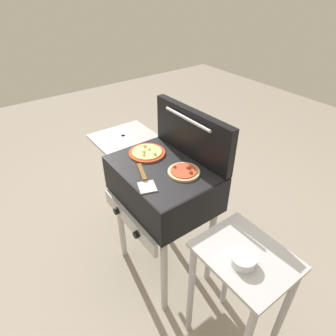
{
  "coord_description": "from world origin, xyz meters",
  "views": [
    {
      "loc": [
        1.16,
        -0.81,
        1.86
      ],
      "look_at": [
        0.05,
        0.0,
        0.92
      ],
      "focal_mm": 31.18,
      "sensor_mm": 36.0,
      "label": 1
    }
  ],
  "objects_px": {
    "spatula": "(144,178)",
    "prep_table": "(239,284)",
    "grill": "(161,185)",
    "topping_bowl_near": "(243,260)",
    "pizza_cheese": "(147,152)",
    "pizza_pepperoni": "(184,171)"
  },
  "relations": [
    {
      "from": "pizza_cheese",
      "to": "pizza_pepperoni",
      "type": "distance_m",
      "value": 0.3
    },
    {
      "from": "spatula",
      "to": "prep_table",
      "type": "xyz_separation_m",
      "value": [
        0.62,
        0.15,
        -0.36
      ]
    },
    {
      "from": "spatula",
      "to": "topping_bowl_near",
      "type": "distance_m",
      "value": 0.66
    },
    {
      "from": "pizza_cheese",
      "to": "spatula",
      "type": "height_order",
      "value": "pizza_cheese"
    },
    {
      "from": "grill",
      "to": "pizza_pepperoni",
      "type": "distance_m",
      "value": 0.21
    },
    {
      "from": "pizza_cheese",
      "to": "spatula",
      "type": "xyz_separation_m",
      "value": [
        0.22,
        -0.16,
        -0.0
      ]
    },
    {
      "from": "prep_table",
      "to": "topping_bowl_near",
      "type": "height_order",
      "value": "topping_bowl_near"
    },
    {
      "from": "pizza_pepperoni",
      "to": "topping_bowl_near",
      "type": "distance_m",
      "value": 0.59
    },
    {
      "from": "pizza_cheese",
      "to": "prep_table",
      "type": "xyz_separation_m",
      "value": [
        0.84,
        -0.01,
        -0.36
      ]
    },
    {
      "from": "pizza_cheese",
      "to": "spatula",
      "type": "relative_size",
      "value": 0.87
    },
    {
      "from": "pizza_pepperoni",
      "to": "pizza_cheese",
      "type": "bearing_deg",
      "value": -168.97
    },
    {
      "from": "pizza_cheese",
      "to": "grill",
      "type": "bearing_deg",
      "value": -3.28
    },
    {
      "from": "grill",
      "to": "spatula",
      "type": "distance_m",
      "value": 0.22
    },
    {
      "from": "topping_bowl_near",
      "to": "pizza_pepperoni",
      "type": "bearing_deg",
      "value": 168.71
    },
    {
      "from": "grill",
      "to": "topping_bowl_near",
      "type": "bearing_deg",
      "value": -3.73
    },
    {
      "from": "grill",
      "to": "pizza_pepperoni",
      "type": "xyz_separation_m",
      "value": [
        0.13,
        0.07,
        0.15
      ]
    },
    {
      "from": "topping_bowl_near",
      "to": "pizza_cheese",
      "type": "bearing_deg",
      "value": 176.36
    },
    {
      "from": "pizza_pepperoni",
      "to": "prep_table",
      "type": "bearing_deg",
      "value": -6.62
    },
    {
      "from": "grill",
      "to": "pizza_cheese",
      "type": "height_order",
      "value": "pizza_cheese"
    },
    {
      "from": "grill",
      "to": "spatula",
      "type": "xyz_separation_m",
      "value": [
        0.05,
        -0.15,
        0.15
      ]
    },
    {
      "from": "grill",
      "to": "spatula",
      "type": "relative_size",
      "value": 3.64
    },
    {
      "from": "grill",
      "to": "pizza_cheese",
      "type": "xyz_separation_m",
      "value": [
        -0.17,
        0.01,
        0.15
      ]
    }
  ]
}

